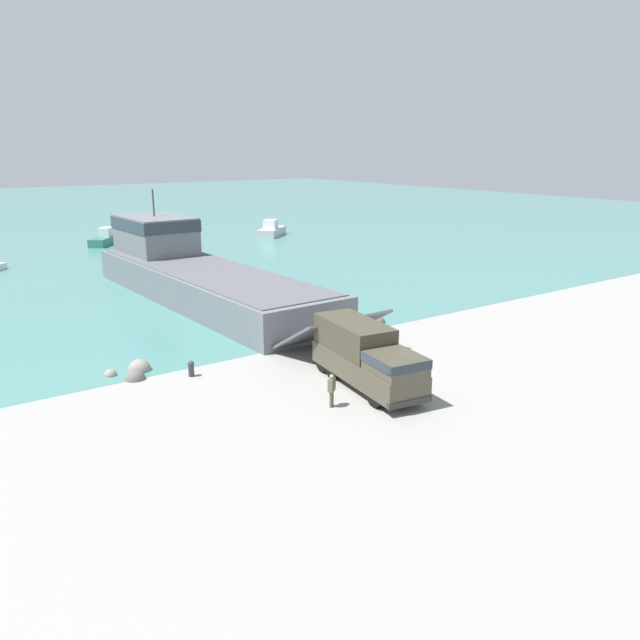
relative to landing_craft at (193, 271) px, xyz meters
name	(u,v)px	position (x,y,z in m)	size (l,w,h in m)	color
ground_plane	(384,369)	(1.23, -22.90, -2.11)	(240.00, 240.00, 0.00)	gray
water_surface	(30,217)	(1.23, 73.46, -2.11)	(240.00, 180.00, 0.01)	#477F7A
landing_craft	(193,271)	(0.00, 0.00, 0.00)	(8.20, 33.19, 8.36)	slate
military_truck	(366,356)	(-1.27, -24.29, -0.47)	(3.46, 8.16, 3.20)	#4C4738
soldier_on_ramp	(332,388)	(-4.34, -25.49, -1.16)	(0.50, 0.43, 1.66)	#566042
moored_boat_a	(272,230)	(23.97, 27.55, -1.35)	(6.19, 5.94, 2.29)	#B7BABF
moored_boat_b	(106,239)	(2.55, 32.98, -1.41)	(5.52, 6.12, 2.11)	#2D7060
mooring_bollard	(191,368)	(-8.15, -17.76, -1.63)	(0.36, 0.36, 0.89)	#333338
shoreline_rock_a	(111,375)	(-11.72, -15.09, -2.11)	(0.70, 0.70, 0.70)	gray
shoreline_rock_b	(378,322)	(7.20, -15.31, -2.11)	(1.01, 1.01, 1.01)	#66605B
shoreline_rock_c	(135,379)	(-10.82, -16.44, -2.11)	(1.09, 1.09, 1.09)	#66605B
shoreline_rock_d	(140,370)	(-10.13, -15.20, -2.11)	(1.27, 1.27, 1.27)	gray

